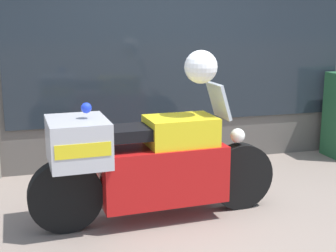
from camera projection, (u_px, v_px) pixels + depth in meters
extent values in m
plane|color=gray|center=(206.00, 221.00, 4.24)|extent=(60.00, 60.00, 0.00)
cube|color=#56514C|center=(151.00, 7.00, 5.69)|extent=(5.32, 0.40, 3.89)
cube|color=#1E262D|center=(185.00, 2.00, 5.57)|extent=(4.29, 0.02, 2.89)
cube|color=slate|center=(176.00, 137.00, 6.15)|extent=(4.07, 0.30, 0.55)
cube|color=silver|center=(173.00, 60.00, 6.06)|extent=(4.07, 0.02, 1.50)
cube|color=beige|center=(177.00, 0.00, 5.77)|extent=(4.07, 0.30, 0.03)
cube|color=#2866B7|center=(66.00, 114.00, 5.62)|extent=(0.19, 0.02, 0.27)
cube|color=red|center=(142.00, 110.00, 5.87)|extent=(0.19, 0.02, 0.27)
cube|color=#2D8E42|center=(212.00, 106.00, 6.12)|extent=(0.19, 0.02, 0.27)
cube|color=yellow|center=(276.00, 102.00, 6.38)|extent=(0.19, 0.02, 0.27)
cylinder|color=black|center=(240.00, 176.00, 4.49)|extent=(0.64, 0.17, 0.63)
cylinder|color=black|center=(66.00, 196.00, 3.98)|extent=(0.64, 0.17, 0.63)
cube|color=#B71414|center=(162.00, 173.00, 4.22)|extent=(1.14, 0.52, 0.51)
cube|color=yellow|center=(181.00, 132.00, 4.19)|extent=(0.63, 0.45, 0.28)
cube|color=black|center=(134.00, 132.00, 4.05)|extent=(0.67, 0.38, 0.10)
cube|color=#B7B7BC|center=(78.00, 141.00, 3.91)|extent=(0.52, 0.63, 0.38)
cube|color=yellow|center=(78.00, 141.00, 3.91)|extent=(0.47, 0.64, 0.11)
cube|color=#B2BCC6|center=(219.00, 101.00, 4.25)|extent=(0.14, 0.34, 0.33)
sphere|color=white|center=(238.00, 136.00, 4.39)|extent=(0.14, 0.14, 0.14)
sphere|color=blue|center=(86.00, 108.00, 3.88)|extent=(0.09, 0.09, 0.09)
sphere|color=white|center=(201.00, 67.00, 4.12)|extent=(0.30, 0.30, 0.30)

